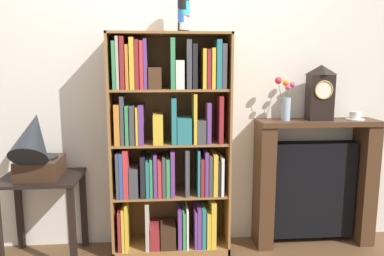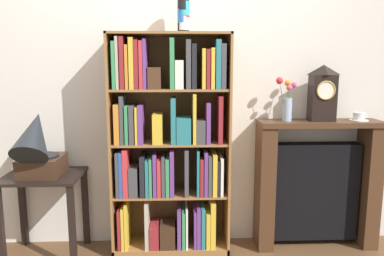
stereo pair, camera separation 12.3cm
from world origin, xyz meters
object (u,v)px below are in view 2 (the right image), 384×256
at_px(teacup_with_saucer, 359,117).
at_px(bookshelf, 169,151).
at_px(mantel_clock, 323,93).
at_px(side_table_left, 44,195).
at_px(gramophone, 37,146).
at_px(flower_vase, 287,102).
at_px(cup_stack, 184,12).
at_px(fireplace_mantel, 316,184).

bearing_deg(teacup_with_saucer, bookshelf, -178.63).
bearing_deg(teacup_with_saucer, mantel_clock, -179.56).
distance_m(side_table_left, teacup_with_saucer, 2.51).
bearing_deg(gramophone, bookshelf, 7.99).
height_order(gramophone, flower_vase, flower_vase).
xyz_separation_m(bookshelf, cup_stack, (0.12, 0.00, 1.03)).
distance_m(cup_stack, fireplace_mantel, 1.71).
bearing_deg(mantel_clock, flower_vase, 178.80).
relative_size(bookshelf, cup_stack, 5.87).
relative_size(cup_stack, flower_vase, 0.85).
distance_m(flower_vase, teacup_with_saucer, 0.59).
xyz_separation_m(bookshelf, flower_vase, (0.92, 0.04, 0.37)).
bearing_deg(mantel_clock, gramophone, -175.55).
distance_m(gramophone, flower_vase, 1.89).
height_order(gramophone, teacup_with_saucer, gramophone).
bearing_deg(flower_vase, fireplace_mantel, 3.76).
height_order(cup_stack, flower_vase, cup_stack).
distance_m(cup_stack, gramophone, 1.44).
bearing_deg(flower_vase, side_table_left, -177.04).
relative_size(side_table_left, fireplace_mantel, 0.63).
xyz_separation_m(mantel_clock, teacup_with_saucer, (0.30, 0.00, -0.19)).
bearing_deg(side_table_left, gramophone, -90.00).
relative_size(gramophone, fireplace_mantel, 0.53).
height_order(side_table_left, fireplace_mantel, fireplace_mantel).
xyz_separation_m(cup_stack, flower_vase, (0.80, 0.04, -0.66)).
relative_size(fireplace_mantel, mantel_clock, 2.40).
distance_m(gramophone, mantel_clock, 2.17).
xyz_separation_m(gramophone, fireplace_mantel, (2.13, 0.19, -0.38)).
bearing_deg(fireplace_mantel, bookshelf, -177.26).
distance_m(fireplace_mantel, flower_vase, 0.73).
bearing_deg(bookshelf, flower_vase, 2.44).
bearing_deg(fireplace_mantel, cup_stack, -176.96).
bearing_deg(gramophone, side_table_left, 90.00).
xyz_separation_m(gramophone, teacup_with_saucer, (2.44, 0.17, 0.17)).
xyz_separation_m(fireplace_mantel, teacup_with_saucer, (0.31, -0.02, 0.55)).
relative_size(bookshelf, mantel_clock, 3.93).
xyz_separation_m(gramophone, mantel_clock, (2.14, 0.17, 0.36)).
height_order(side_table_left, teacup_with_saucer, teacup_with_saucer).
xyz_separation_m(fireplace_mantel, flower_vase, (-0.27, -0.02, 0.68)).
xyz_separation_m(side_table_left, flower_vase, (1.86, 0.10, 0.70)).
height_order(cup_stack, mantel_clock, cup_stack).
bearing_deg(bookshelf, teacup_with_saucer, 1.37).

